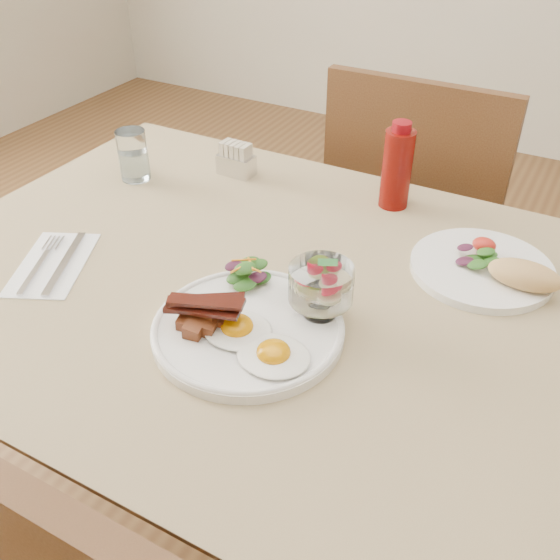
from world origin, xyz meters
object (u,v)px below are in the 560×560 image
at_px(chair_far, 416,225).
at_px(fruit_cup, 321,284).
at_px(ketchup_bottle, 397,168).
at_px(water_glass, 134,158).
at_px(sugar_caddy, 236,161).
at_px(second_plate, 492,269).
at_px(table, 298,333).
at_px(hot_sauce_bottle, 395,174).
at_px(main_plate, 248,330).

relative_size(chair_far, fruit_cup, 9.73).
xyz_separation_m(ketchup_bottle, water_glass, (-0.52, -0.15, -0.03)).
bearing_deg(water_glass, sugar_caddy, 33.89).
xyz_separation_m(fruit_cup, second_plate, (0.20, 0.24, -0.05)).
xyz_separation_m(chair_far, ketchup_bottle, (0.03, -0.33, 0.31)).
height_order(table, hot_sauce_bottle, hot_sauce_bottle).
bearing_deg(sugar_caddy, water_glass, -144.17).
relative_size(ketchup_bottle, sugar_caddy, 2.16).
relative_size(hot_sauce_bottle, sugar_caddy, 1.70).
distance_m(table, water_glass, 0.54).
distance_m(second_plate, sugar_caddy, 0.58).
relative_size(fruit_cup, water_glass, 0.91).
relative_size(table, hot_sauce_bottle, 9.98).
bearing_deg(main_plate, fruit_cup, 44.24).
bearing_deg(ketchup_bottle, hot_sauce_bottle, 141.47).
distance_m(chair_far, second_plate, 0.60).
relative_size(fruit_cup, hot_sauce_bottle, 0.72).
bearing_deg(hot_sauce_bottle, table, -94.69).
bearing_deg(fruit_cup, chair_far, 94.88).
relative_size(table, chair_far, 1.43).
bearing_deg(chair_far, table, -90.00).
bearing_deg(main_plate, ketchup_bottle, 84.06).
bearing_deg(fruit_cup, water_glass, 156.21).
distance_m(ketchup_bottle, hot_sauce_bottle, 0.02).
bearing_deg(ketchup_bottle, fruit_cup, -85.66).
distance_m(hot_sauce_bottle, sugar_caddy, 0.34).
bearing_deg(main_plate, table, 82.49).
height_order(main_plate, sugar_caddy, sugar_caddy).
height_order(table, main_plate, main_plate).
xyz_separation_m(second_plate, sugar_caddy, (-0.57, 0.12, 0.02)).
bearing_deg(hot_sauce_bottle, water_glass, -163.25).
xyz_separation_m(chair_far, main_plate, (-0.02, -0.79, 0.24)).
relative_size(hot_sauce_bottle, water_glass, 1.27).
xyz_separation_m(table, sugar_caddy, (-0.31, 0.30, 0.12)).
xyz_separation_m(fruit_cup, water_glass, (-0.54, 0.24, -0.02)).
relative_size(main_plate, water_glass, 2.67).
bearing_deg(fruit_cup, main_plate, -135.76).
height_order(table, second_plate, second_plate).
relative_size(second_plate, sugar_caddy, 3.11).
distance_m(fruit_cup, ketchup_bottle, 0.39).
height_order(chair_far, hot_sauce_bottle, chair_far).
bearing_deg(hot_sauce_bottle, chair_far, 94.94).
xyz_separation_m(hot_sauce_bottle, sugar_caddy, (-0.34, -0.04, -0.03)).
bearing_deg(hot_sauce_bottle, fruit_cup, -85.17).
relative_size(second_plate, hot_sauce_bottle, 1.83).
bearing_deg(ketchup_bottle, second_plate, -34.00).
height_order(hot_sauce_bottle, sugar_caddy, hot_sauce_bottle).
bearing_deg(main_plate, hot_sauce_bottle, 84.53).
bearing_deg(second_plate, fruit_cup, -129.47).
height_order(fruit_cup, sugar_caddy, fruit_cup).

